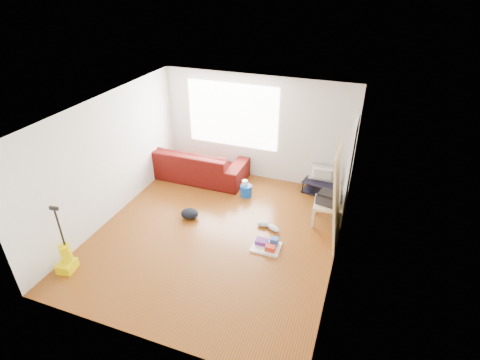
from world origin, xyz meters
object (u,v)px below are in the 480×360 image
(vacuum, at_px, (66,258))
(sofa, at_px, (195,176))
(side_table, at_px, (328,206))
(bucket, at_px, (246,196))
(tv_stand, at_px, (321,187))
(cleaning_tray, at_px, (267,245))
(backpack, at_px, (190,218))

(vacuum, bearing_deg, sofa, 71.86)
(sofa, distance_m, side_table, 3.48)
(vacuum, bearing_deg, bucket, 48.55)
(sofa, xyz_separation_m, tv_stand, (3.06, 0.27, 0.16))
(cleaning_tray, height_order, backpack, cleaning_tray)
(sofa, distance_m, vacuum, 3.75)
(tv_stand, xyz_separation_m, side_table, (0.30, -1.08, 0.23))
(cleaning_tray, bearing_deg, vacuum, -150.80)
(sofa, xyz_separation_m, side_table, (3.36, -0.81, 0.39))
(cleaning_tray, bearing_deg, sofa, 140.94)
(sofa, bearing_deg, backpack, 112.72)
(vacuum, bearing_deg, tv_stand, 38.36)
(side_table, relative_size, cleaning_tray, 1.14)
(vacuum, bearing_deg, cleaning_tray, 20.18)
(bucket, height_order, vacuum, vacuum)
(side_table, relative_size, vacuum, 0.48)
(side_table, bearing_deg, vacuum, -143.85)
(sofa, height_order, bucket, sofa)
(tv_stand, relative_size, cleaning_tray, 1.62)
(bucket, relative_size, backpack, 0.72)
(cleaning_tray, bearing_deg, bucket, 121.48)
(side_table, distance_m, vacuum, 4.89)
(sofa, relative_size, side_table, 4.24)
(backpack, bearing_deg, cleaning_tray, -17.49)
(sofa, xyz_separation_m, backpack, (0.68, -1.63, 0.00))
(tv_stand, relative_size, bucket, 3.23)
(bucket, bearing_deg, sofa, 164.38)
(side_table, relative_size, backpack, 1.64)
(cleaning_tray, bearing_deg, side_table, 52.69)
(bucket, bearing_deg, side_table, -11.94)
(tv_stand, distance_m, bucket, 1.72)
(sofa, height_order, side_table, side_table)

